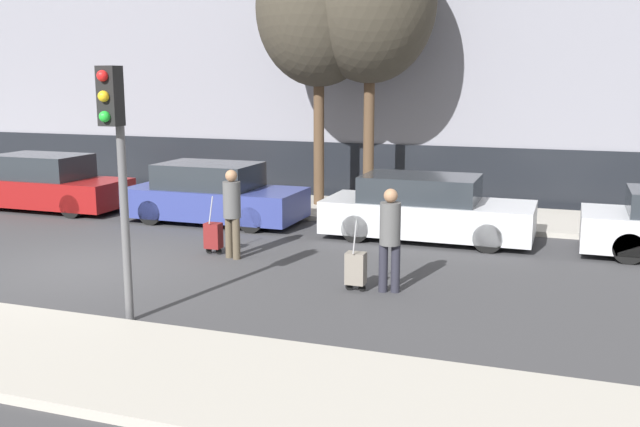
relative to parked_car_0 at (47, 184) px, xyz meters
The scene contains 13 objects.
ground_plane 6.66m from the parked_car_0, 43.95° to the right, with size 80.00×80.00×0.00m, color #38383A.
sidewalk_far 5.38m from the parked_car_0, 26.70° to the left, with size 28.00×3.00×0.12m.
building_facade 8.93m from the parked_car_0, 52.44° to the left, with size 28.00×3.27×9.97m.
parked_car_0 is the anchor object (origin of this frame).
parked_car_1 4.98m from the parked_car_0, ahead, with size 4.24×1.83×1.44m.
parked_car_2 10.20m from the parked_car_0, ahead, with size 4.47×1.82×1.39m.
pedestrian_left 7.65m from the parked_car_0, 23.67° to the right, with size 0.34×0.34×1.74m.
trolley_left 7.10m from the parked_car_0, 24.00° to the right, with size 0.34×0.29×1.17m.
pedestrian_right 11.24m from the parked_car_0, 22.04° to the right, with size 0.34×0.34×1.72m.
trolley_right 10.79m from the parked_car_0, 23.72° to the right, with size 0.34×0.29×1.19m.
traffic_light 10.21m from the parked_car_0, 43.97° to the right, with size 0.28×0.47×3.62m.
bare_tree_near_crossing 8.53m from the parked_car_0, 20.87° to the left, with size 3.24×3.24×7.07m.
bare_tree_down_street 9.72m from the parked_car_0, 18.05° to the left, with size 3.33×3.33×7.27m.
Camera 1 is at (8.34, -10.61, 3.47)m, focal length 40.00 mm.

